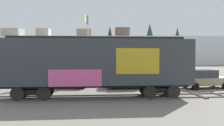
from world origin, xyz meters
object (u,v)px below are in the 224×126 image
flagpole (87,37)px  parked_car_black (131,80)px  parked_car_red (65,79)px  parked_car_tan (204,79)px  freight_car (98,63)px

flagpole → parked_car_black: 8.11m
flagpole → parked_car_red: bearing=-107.6°
parked_car_red → parked_car_black: size_ratio=0.84×
parked_car_black → parked_car_tan: bearing=-1.6°
parked_car_black → parked_car_tan: size_ratio=1.08×
parked_car_red → parked_car_black: 6.07m
freight_car → parked_car_red: freight_car is taller
freight_car → parked_car_red: (-3.25, 4.90, -1.66)m
flagpole → parked_car_black: (4.49, -5.20, -4.31)m
flagpole → parked_car_black: flagpole is taller
freight_car → parked_car_tan: size_ratio=2.88×
flagpole → parked_car_tan: flagpole is taller
parked_car_black → parked_car_tan: 6.68m
parked_car_black → parked_car_tan: (6.68, -0.18, 0.06)m
parked_car_red → parked_car_tan: (12.74, -0.40, 0.04)m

